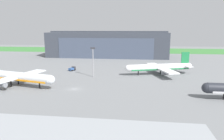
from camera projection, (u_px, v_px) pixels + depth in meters
ground_plane at (75, 89)px, 84.08m from camera, size 440.00×440.00×0.00m
grass_field_strip at (116, 50)px, 238.35m from camera, size 440.00×56.00×0.08m
maintenance_hangar at (108, 44)px, 183.47m from camera, size 101.93×34.62×22.13m
airliner_near_left at (17, 77)px, 88.30m from camera, size 36.94×33.61×12.52m
airliner_far_left at (160, 67)px, 110.41m from camera, size 36.00×30.90×11.70m
ops_van at (72, 69)px, 120.97m from camera, size 3.64×4.69×2.24m
apron_light_mast at (93, 59)px, 103.64m from camera, size 2.40×0.50×14.99m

